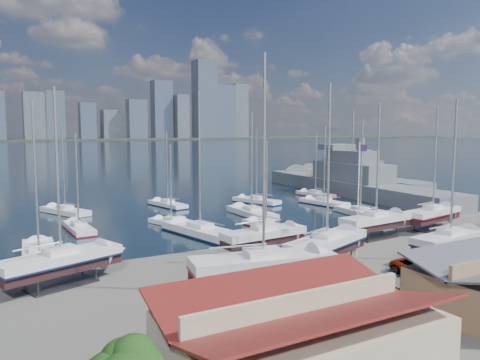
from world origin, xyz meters
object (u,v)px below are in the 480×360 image
sailboat_cradle_0 (61,261)px  flagpole (359,192)px  car_a (342,289)px  naval_ship_west (352,177)px  naval_ship_east (351,186)px

sailboat_cradle_0 → flagpole: 28.58m
car_a → flagpole: (9.23, 8.17, 6.01)m
naval_ship_west → car_a: (-53.44, -57.28, -0.94)m
flagpole → naval_ship_east: bearing=48.3°
flagpole → sailboat_cradle_0: bearing=169.0°
naval_ship_west → flagpole: (-44.21, -49.11, 5.07)m
naval_ship_east → car_a: size_ratio=12.35×
naval_ship_east → car_a: 60.40m
naval_ship_east → flagpole: (-32.03, -35.93, 5.06)m
sailboat_cradle_0 → naval_ship_west: bearing=12.2°
flagpole → naval_ship_west: bearing=48.0°
naval_ship_west → flagpole: naval_ship_west is taller
naval_ship_west → flagpole: size_ratio=3.72×
naval_ship_west → flagpole: bearing=140.6°
naval_ship_west → sailboat_cradle_0: bearing=123.9°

